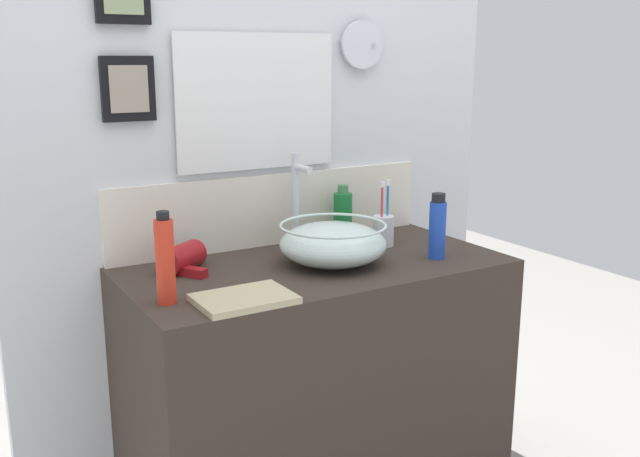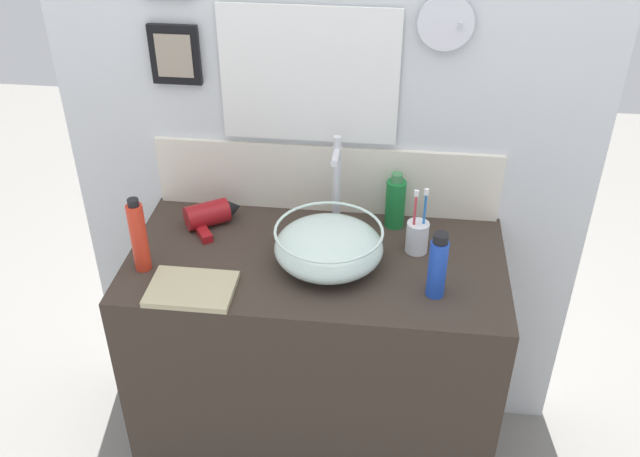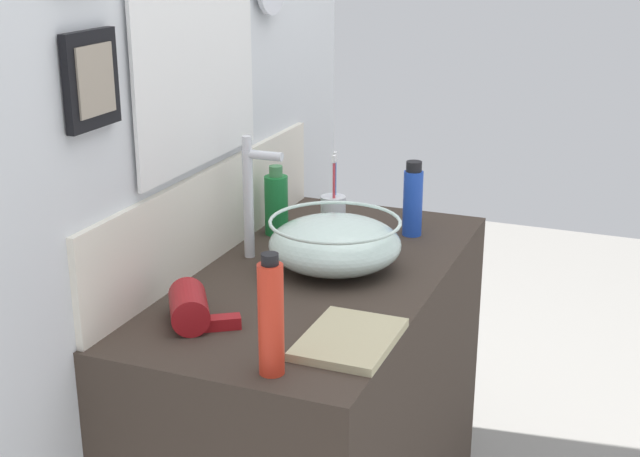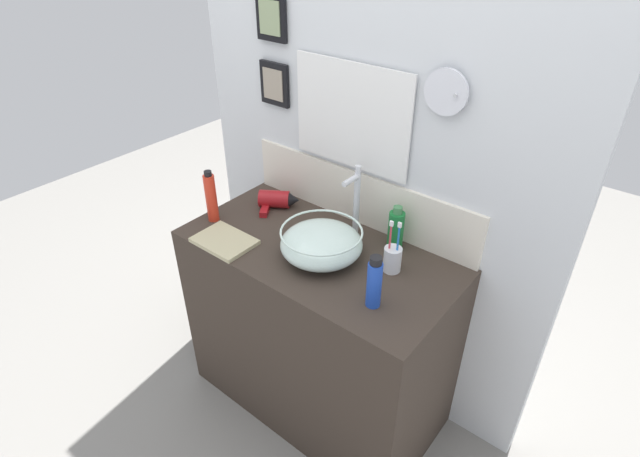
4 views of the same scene
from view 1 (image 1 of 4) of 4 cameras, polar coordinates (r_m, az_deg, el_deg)
The scene contains 10 objects.
vanity_counter at distance 2.12m, azimuth -0.27°, elevation -13.67°, with size 1.05×0.53×0.83m, color #382D26.
back_panel at distance 2.15m, azimuth -4.37°, elevation 10.51°, with size 1.57×0.10×2.55m.
glass_bowl_sink at distance 1.95m, azimuth 1.05°, elevation -1.18°, with size 0.29×0.29×0.12m.
faucet at distance 2.10m, azimuth -1.86°, elevation 2.62°, with size 0.02×0.10×0.28m.
hair_drier at distance 1.94m, azimuth -10.66°, elevation -2.26°, with size 0.18×0.19×0.07m.
toothbrush_cup at distance 2.15m, azimuth 5.10°, elevation -0.10°, with size 0.06×0.06×0.20m.
shampoo_bottle at distance 2.03m, azimuth 9.37°, elevation 0.08°, with size 0.05×0.05×0.19m.
lotion_bottle at distance 2.21m, azimuth 1.84°, elevation 1.08°, with size 0.06×0.06×0.17m.
soap_dispenser at distance 1.67m, azimuth -12.29°, elevation -2.48°, with size 0.04×0.04×0.22m.
hand_towel at distance 1.67m, azimuth -6.10°, elevation -5.61°, with size 0.22×0.16×0.02m, color tan.
Camera 1 is at (-0.95, -1.63, 1.38)m, focal length 40.00 mm.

